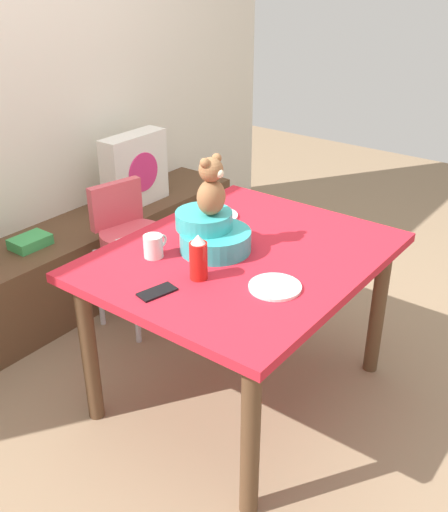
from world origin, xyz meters
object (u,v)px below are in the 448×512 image
at_px(ketchup_bottle, 198,258).
at_px(cell_phone, 157,292).
at_px(pillow_floral_right, 135,170).
at_px(coffee_mug, 154,246).
at_px(book_stack, 30,242).
at_px(highchair, 131,237).
at_px(dinner_plate_far, 217,216).
at_px(teddy_bear, 211,187).
at_px(dinner_plate_near, 275,287).
at_px(dining_table, 243,273).
at_px(infant_seat_teal, 212,234).

relative_size(ketchup_bottle, cell_phone, 1.28).
height_order(pillow_floral_right, coffee_mug, pillow_floral_right).
xyz_separation_m(book_stack, highchair, (0.32, -0.44, 0.03)).
bearing_deg(ketchup_bottle, coffee_mug, 83.65).
bearing_deg(pillow_floral_right, cell_phone, -131.98).
bearing_deg(dinner_plate_far, teddy_bear, -145.66).
relative_size(dinner_plate_near, dinner_plate_far, 1.00).
distance_m(teddy_bear, cell_phone, 0.49).
distance_m(pillow_floral_right, cell_phone, 1.59).
relative_size(dining_table, teddy_bear, 4.95).
distance_m(infant_seat_teal, coffee_mug, 0.25).
bearing_deg(ketchup_bottle, dinner_plate_far, 31.18).
distance_m(dining_table, highchair, 0.84).
xyz_separation_m(dining_table, infant_seat_teal, (-0.06, 0.12, 0.17)).
relative_size(ketchup_bottle, dinner_plate_near, 0.92).
bearing_deg(infant_seat_teal, ketchup_bottle, -152.96).
relative_size(teddy_bear, dinner_plate_near, 1.25).
bearing_deg(dinner_plate_far, pillow_floral_right, 68.04).
relative_size(pillow_floral_right, ketchup_bottle, 2.38).
bearing_deg(teddy_bear, dinner_plate_near, -106.28).
bearing_deg(highchair, cell_phone, -128.11).
bearing_deg(pillow_floral_right, infant_seat_teal, -120.40).
xyz_separation_m(dining_table, dinner_plate_near, (-0.17, -0.27, 0.11)).
xyz_separation_m(book_stack, ketchup_bottle, (-0.10, -1.25, 0.34)).
relative_size(dining_table, dinner_plate_far, 6.19).
bearing_deg(book_stack, infant_seat_teal, -83.67).
bearing_deg(dinner_plate_near, ketchup_bottle, 112.07).
xyz_separation_m(ketchup_bottle, dinner_plate_far, (0.51, 0.31, -0.08)).
bearing_deg(cell_phone, teddy_bear, -68.07).
height_order(book_stack, coffee_mug, coffee_mug).
bearing_deg(book_stack, pillow_floral_right, -1.54).
distance_m(book_stack, coffee_mug, 1.04).
distance_m(dining_table, dinner_plate_near, 0.34).
distance_m(pillow_floral_right, book_stack, 0.80).
bearing_deg(coffee_mug, pillow_floral_right, 48.66).
relative_size(infant_seat_teal, ketchup_bottle, 1.78).
bearing_deg(highchair, dinner_plate_far, -79.92).
height_order(dining_table, ketchup_bottle, ketchup_bottle).
bearing_deg(dinner_plate_far, highchair, 100.08).
distance_m(dinner_plate_far, cell_phone, 0.73).
relative_size(dining_table, coffee_mug, 10.32).
height_order(pillow_floral_right, infant_seat_teal, same).
xyz_separation_m(dining_table, highchair, (0.14, 0.82, -0.12)).
xyz_separation_m(dining_table, teddy_bear, (-0.06, 0.12, 0.38)).
height_order(dining_table, cell_phone, cell_phone).
xyz_separation_m(highchair, infant_seat_teal, (-0.19, -0.70, 0.29)).
bearing_deg(ketchup_bottle, dinner_plate_near, -67.93).
bearing_deg(dinner_plate_far, book_stack, 113.38).
xyz_separation_m(pillow_floral_right, dinner_plate_far, (-0.37, -0.92, 0.07)).
relative_size(highchair, cell_phone, 5.49).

